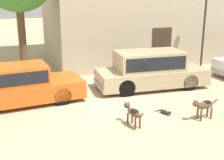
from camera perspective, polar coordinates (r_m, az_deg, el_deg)
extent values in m
plane|color=tan|center=(10.14, 0.06, -5.22)|extent=(80.00, 80.00, 0.00)
cube|color=#D15619|center=(10.82, -17.47, -2.01)|extent=(4.49, 2.07, 0.62)
cube|color=#D15619|center=(10.65, -17.98, 1.09)|extent=(2.12, 1.64, 0.61)
cube|color=black|center=(10.64, -17.98, 1.14)|extent=(1.96, 1.65, 0.42)
cube|color=#999BA0|center=(11.31, -6.48, -1.60)|extent=(0.25, 1.70, 0.20)
sphere|color=silver|center=(11.84, -7.43, 0.91)|extent=(0.20, 0.20, 0.20)
sphere|color=silver|center=(10.59, -5.23, -0.90)|extent=(0.20, 0.20, 0.20)
cylinder|color=black|center=(11.78, -11.60, -0.79)|extent=(0.65, 0.25, 0.64)
cylinder|color=black|center=(10.37, -9.66, -3.08)|extent=(0.65, 0.25, 0.64)
cube|color=tan|center=(12.17, 7.71, 0.67)|extent=(4.57, 2.03, 0.63)
cube|color=tan|center=(11.95, 7.25, 3.81)|extent=(2.78, 1.66, 0.75)
cube|color=black|center=(11.94, 7.25, 3.85)|extent=(2.56, 1.67, 0.52)
cube|color=#999BA0|center=(13.23, 16.51, 0.50)|extent=(0.24, 1.68, 0.20)
cube|color=#999BA0|center=(11.56, -2.45, -1.11)|extent=(0.24, 1.68, 0.20)
sphere|color=silver|center=(13.71, 15.26, 2.65)|extent=(0.20, 0.20, 0.20)
sphere|color=silver|center=(12.61, 18.35, 1.21)|extent=(0.20, 0.20, 0.20)
cube|color=red|center=(12.14, -3.27, 1.54)|extent=(0.05, 0.18, 0.18)
cube|color=red|center=(10.77, -1.58, -0.40)|extent=(0.05, 0.18, 0.18)
cylinder|color=black|center=(13.42, 11.68, 1.37)|extent=(0.67, 0.25, 0.66)
cylinder|color=black|center=(12.15, 14.90, -0.43)|extent=(0.67, 0.25, 0.66)
cylinder|color=black|center=(12.45, 0.65, 0.53)|extent=(0.67, 0.25, 0.66)
cylinder|color=black|center=(11.07, 2.84, -1.54)|extent=(0.67, 0.25, 0.66)
cube|color=#999BA0|center=(14.19, 20.91, 1.14)|extent=(0.14, 1.72, 0.20)
cube|color=red|center=(14.65, 19.15, 3.34)|extent=(0.04, 0.18, 0.18)
cube|color=#38281E|center=(15.28, 9.59, 6.08)|extent=(1.10, 0.02, 2.10)
cylinder|color=brown|center=(8.81, 3.07, -7.51)|extent=(0.06, 0.06, 0.34)
cylinder|color=brown|center=(8.88, 3.95, -7.30)|extent=(0.06, 0.06, 0.34)
cylinder|color=brown|center=(8.49, 4.55, -8.50)|extent=(0.06, 0.06, 0.34)
cylinder|color=brown|center=(8.57, 5.45, -8.28)|extent=(0.06, 0.06, 0.34)
ellipsoid|color=brown|center=(8.59, 4.28, -6.37)|extent=(0.30, 0.67, 0.22)
ellipsoid|color=black|center=(8.53, 4.46, -6.11)|extent=(0.25, 0.38, 0.12)
sphere|color=brown|center=(8.85, 2.94, -4.92)|extent=(0.19, 0.19, 0.19)
cone|color=brown|center=(8.94, 2.60, -4.80)|extent=(0.12, 0.12, 0.11)
cone|color=brown|center=(8.79, 2.63, -4.47)|extent=(0.08, 0.08, 0.09)
cone|color=brown|center=(8.85, 3.26, -4.34)|extent=(0.08, 0.08, 0.09)
cylinder|color=brown|center=(8.25, 5.79, -6.84)|extent=(0.07, 0.19, 0.20)
cylinder|color=brown|center=(9.39, 16.95, -6.58)|extent=(0.06, 0.06, 0.37)
cylinder|color=brown|center=(9.50, 16.30, -6.25)|extent=(0.06, 0.06, 0.37)
cylinder|color=brown|center=(9.65, 18.74, -6.10)|extent=(0.06, 0.06, 0.37)
cylinder|color=brown|center=(9.76, 18.09, -5.79)|extent=(0.06, 0.06, 0.37)
ellipsoid|color=brown|center=(9.48, 17.67, -4.65)|extent=(0.64, 0.28, 0.25)
ellipsoid|color=black|center=(9.48, 17.91, -4.22)|extent=(0.36, 0.24, 0.13)
sphere|color=brown|center=(9.19, 15.99, -4.45)|extent=(0.19, 0.19, 0.19)
cone|color=brown|center=(9.14, 15.51, -4.64)|extent=(0.12, 0.12, 0.11)
cone|color=brown|center=(9.13, 16.27, -4.05)|extent=(0.07, 0.07, 0.09)
cone|color=brown|center=(9.21, 15.80, -3.83)|extent=(0.07, 0.07, 0.09)
cylinder|color=brown|center=(9.72, 19.38, -3.93)|extent=(0.22, 0.07, 0.15)
ellipsoid|color=#2D2B28|center=(9.69, 10.15, -6.10)|extent=(0.26, 0.37, 0.14)
sphere|color=#2D2B28|center=(9.57, 11.13, -6.31)|extent=(0.12, 0.12, 0.12)
cone|color=#2D2B28|center=(9.57, 11.25, -6.01)|extent=(0.05, 0.05, 0.05)
cone|color=#2D2B28|center=(9.53, 11.03, -6.10)|extent=(0.05, 0.05, 0.05)
cylinder|color=#2D2B28|center=(9.88, 8.98, -5.88)|extent=(0.22, 0.08, 0.04)
cylinder|color=#2D2B28|center=(15.27, 17.37, 8.61)|extent=(0.10, 0.10, 3.70)
cylinder|color=brown|center=(13.86, -16.99, 6.98)|extent=(0.33, 0.33, 3.27)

